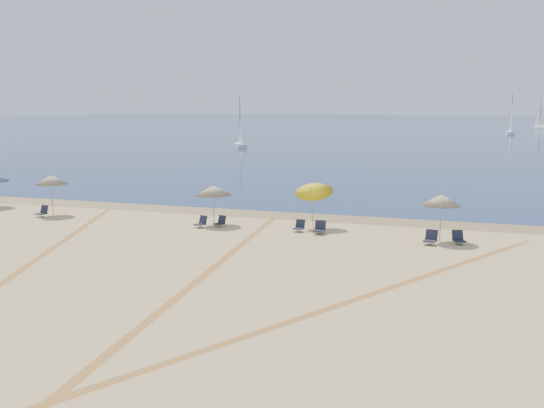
{
  "coord_description": "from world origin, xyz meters",
  "views": [
    {
      "loc": [
        10.24,
        -11.28,
        6.53
      ],
      "look_at": [
        0.0,
        20.0,
        1.3
      ],
      "focal_mm": 41.01,
      "sensor_mm": 36.0,
      "label": 1
    }
  ],
  "objects_px": {
    "chair_3": "(220,222)",
    "sailboat_0": "(511,122)",
    "umbrella_1": "(51,180)",
    "chair_1": "(43,212)",
    "chair_2": "(201,222)",
    "chair_6": "(431,238)",
    "chair_4": "(299,226)",
    "umbrella_2": "(213,190)",
    "sailboat_2": "(540,120)",
    "umbrella_4": "(441,200)",
    "chair_7": "(458,238)",
    "chair_5": "(320,228)",
    "umbrella_3": "(314,187)",
    "sailboat_3": "(240,132)"
  },
  "relations": [
    {
      "from": "chair_1",
      "to": "chair_4",
      "type": "distance_m",
      "value": 15.72
    },
    {
      "from": "chair_3",
      "to": "sailboat_3",
      "type": "xyz_separation_m",
      "value": [
        -22.48,
        61.53,
        2.15
      ]
    },
    {
      "from": "chair_1",
      "to": "chair_3",
      "type": "relative_size",
      "value": 1.04
    },
    {
      "from": "umbrella_2",
      "to": "chair_2",
      "type": "distance_m",
      "value": 1.92
    },
    {
      "from": "chair_7",
      "to": "chair_3",
      "type": "bearing_deg",
      "value": 155.19
    },
    {
      "from": "chair_1",
      "to": "sailboat_0",
      "type": "bearing_deg",
      "value": 85.79
    },
    {
      "from": "chair_7",
      "to": "sailboat_2",
      "type": "bearing_deg",
      "value": 61.18
    },
    {
      "from": "umbrella_1",
      "to": "chair_2",
      "type": "relative_size",
      "value": 3.27
    },
    {
      "from": "umbrella_4",
      "to": "chair_1",
      "type": "relative_size",
      "value": 3.22
    },
    {
      "from": "umbrella_3",
      "to": "chair_7",
      "type": "xyz_separation_m",
      "value": [
        7.6,
        -1.82,
        -1.9
      ]
    },
    {
      "from": "chair_4",
      "to": "chair_6",
      "type": "height_order",
      "value": "chair_6"
    },
    {
      "from": "sailboat_0",
      "to": "umbrella_1",
      "type": "bearing_deg",
      "value": -105.37
    },
    {
      "from": "chair_3",
      "to": "chair_5",
      "type": "height_order",
      "value": "chair_5"
    },
    {
      "from": "umbrella_1",
      "to": "chair_6",
      "type": "relative_size",
      "value": 3.19
    },
    {
      "from": "umbrella_2",
      "to": "sailboat_2",
      "type": "bearing_deg",
      "value": 79.08
    },
    {
      "from": "chair_2",
      "to": "chair_3",
      "type": "distance_m",
      "value": 1.04
    },
    {
      "from": "umbrella_3",
      "to": "sailboat_0",
      "type": "relative_size",
      "value": 0.3
    },
    {
      "from": "sailboat_3",
      "to": "chair_3",
      "type": "bearing_deg",
      "value": -99.77
    },
    {
      "from": "umbrella_2",
      "to": "sailboat_2",
      "type": "height_order",
      "value": "sailboat_2"
    },
    {
      "from": "chair_4",
      "to": "chair_3",
      "type": "bearing_deg",
      "value": -172.74
    },
    {
      "from": "umbrella_2",
      "to": "umbrella_4",
      "type": "relative_size",
      "value": 0.95
    },
    {
      "from": "umbrella_4",
      "to": "sailboat_2",
      "type": "xyz_separation_m",
      "value": [
        18.1,
        157.41,
        0.52
      ]
    },
    {
      "from": "chair_1",
      "to": "sailboat_0",
      "type": "distance_m",
      "value": 125.84
    },
    {
      "from": "sailboat_0",
      "to": "chair_5",
      "type": "bearing_deg",
      "value": -97.75
    },
    {
      "from": "umbrella_2",
      "to": "sailboat_3",
      "type": "bearing_deg",
      "value": 109.72
    },
    {
      "from": "chair_4",
      "to": "sailboat_0",
      "type": "bearing_deg",
      "value": 89.02
    },
    {
      "from": "chair_2",
      "to": "chair_3",
      "type": "relative_size",
      "value": 1.06
    },
    {
      "from": "sailboat_0",
      "to": "sailboat_2",
      "type": "xyz_separation_m",
      "value": [
        9.21,
        36.01,
        -0.23
      ]
    },
    {
      "from": "umbrella_2",
      "to": "umbrella_1",
      "type": "bearing_deg",
      "value": -179.05
    },
    {
      "from": "umbrella_3",
      "to": "umbrella_4",
      "type": "height_order",
      "value": "umbrella_3"
    },
    {
      "from": "chair_3",
      "to": "sailboat_0",
      "type": "relative_size",
      "value": 0.08
    },
    {
      "from": "chair_3",
      "to": "umbrella_1",
      "type": "bearing_deg",
      "value": -162.74
    },
    {
      "from": "umbrella_1",
      "to": "chair_6",
      "type": "height_order",
      "value": "umbrella_1"
    },
    {
      "from": "sailboat_0",
      "to": "chair_4",
      "type": "bearing_deg",
      "value": -98.31
    },
    {
      "from": "chair_7",
      "to": "chair_6",
      "type": "bearing_deg",
      "value": 178.55
    },
    {
      "from": "umbrella_3",
      "to": "umbrella_4",
      "type": "distance_m",
      "value": 6.88
    },
    {
      "from": "chair_2",
      "to": "sailboat_2",
      "type": "height_order",
      "value": "sailboat_2"
    },
    {
      "from": "umbrella_4",
      "to": "sailboat_2",
      "type": "height_order",
      "value": "sailboat_2"
    },
    {
      "from": "umbrella_2",
      "to": "chair_2",
      "type": "xyz_separation_m",
      "value": [
        -0.33,
        -0.94,
        -1.65
      ]
    },
    {
      "from": "chair_1",
      "to": "chair_2",
      "type": "xyz_separation_m",
      "value": [
        10.36,
        -0.07,
        -0.02
      ]
    },
    {
      "from": "chair_2",
      "to": "sailboat_0",
      "type": "relative_size",
      "value": 0.08
    },
    {
      "from": "chair_6",
      "to": "sailboat_0",
      "type": "distance_m",
      "value": 122.63
    },
    {
      "from": "umbrella_3",
      "to": "sailboat_0",
      "type": "height_order",
      "value": "sailboat_0"
    },
    {
      "from": "chair_3",
      "to": "sailboat_2",
      "type": "bearing_deg",
      "value": 97.86
    },
    {
      "from": "chair_1",
      "to": "umbrella_4",
      "type": "bearing_deg",
      "value": 11.24
    },
    {
      "from": "chair_6",
      "to": "umbrella_4",
      "type": "bearing_deg",
      "value": 77.78
    },
    {
      "from": "umbrella_2",
      "to": "sailboat_0",
      "type": "relative_size",
      "value": 0.25
    },
    {
      "from": "sailboat_3",
      "to": "chair_5",
      "type": "bearing_deg",
      "value": -95.36
    },
    {
      "from": "chair_2",
      "to": "chair_5",
      "type": "height_order",
      "value": "chair_5"
    },
    {
      "from": "umbrella_2",
      "to": "chair_1",
      "type": "height_order",
      "value": "umbrella_2"
    }
  ]
}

